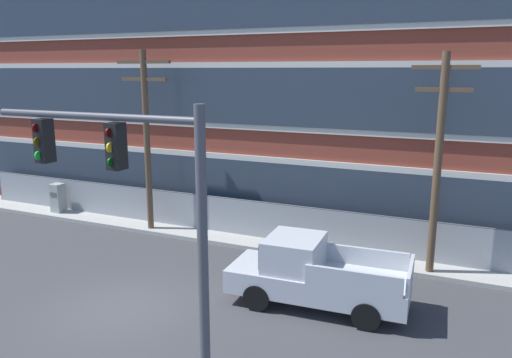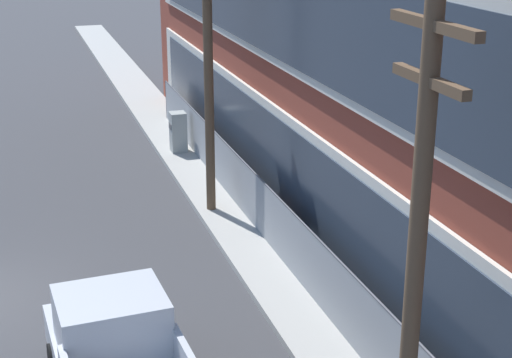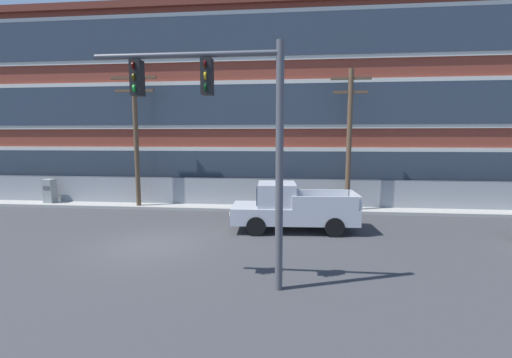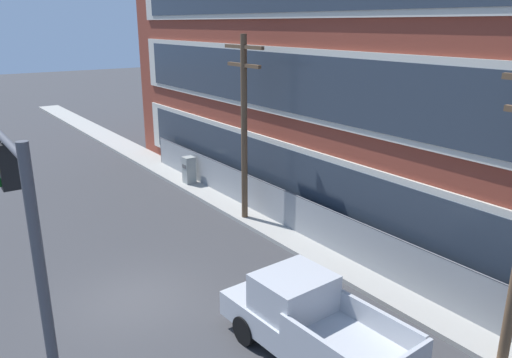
{
  "view_description": "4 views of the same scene",
  "coord_description": "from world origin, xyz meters",
  "px_view_note": "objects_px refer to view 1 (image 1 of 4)",
  "views": [
    {
      "loc": [
        9.27,
        -10.85,
        6.96
      ],
      "look_at": [
        3.6,
        1.87,
        3.91
      ],
      "focal_mm": 35.0,
      "sensor_mm": 36.0,
      "label": 1
    },
    {
      "loc": [
        16.78,
        1.3,
        8.48
      ],
      "look_at": [
        3.76,
        5.46,
        3.62
      ],
      "focal_mm": 55.0,
      "sensor_mm": 36.0,
      "label": 2
    },
    {
      "loc": [
        5.14,
        -12.06,
        4.02
      ],
      "look_at": [
        3.67,
        2.31,
        2.27
      ],
      "focal_mm": 24.0,
      "sensor_mm": 36.0,
      "label": 3
    },
    {
      "loc": [
        13.26,
        -4.73,
        8.17
      ],
      "look_at": [
        1.32,
        3.64,
        3.6
      ],
      "focal_mm": 35.0,
      "sensor_mm": 36.0,
      "label": 4
    }
  ],
  "objects_px": {
    "utility_pole_midblock": "(438,157)",
    "electrical_cabinet": "(58,199)",
    "pickup_truck_silver": "(313,275)",
    "utility_pole_near_corner": "(147,133)",
    "traffic_signal_mast": "(141,203)"
  },
  "relations": [
    {
      "from": "utility_pole_near_corner",
      "to": "utility_pole_midblock",
      "type": "relative_size",
      "value": 1.03
    },
    {
      "from": "traffic_signal_mast",
      "to": "electrical_cabinet",
      "type": "height_order",
      "value": "traffic_signal_mast"
    },
    {
      "from": "utility_pole_midblock",
      "to": "electrical_cabinet",
      "type": "xyz_separation_m",
      "value": [
        -17.31,
        0.36,
        -3.37
      ]
    },
    {
      "from": "pickup_truck_silver",
      "to": "electrical_cabinet",
      "type": "relative_size",
      "value": 3.51
    },
    {
      "from": "traffic_signal_mast",
      "to": "utility_pole_midblock",
      "type": "relative_size",
      "value": 0.85
    },
    {
      "from": "traffic_signal_mast",
      "to": "pickup_truck_silver",
      "type": "xyz_separation_m",
      "value": [
        1.65,
        5.94,
        -3.52
      ]
    },
    {
      "from": "traffic_signal_mast",
      "to": "electrical_cabinet",
      "type": "xyz_separation_m",
      "value": [
        -12.66,
        10.06,
        -3.7
      ]
    },
    {
      "from": "utility_pole_near_corner",
      "to": "utility_pole_midblock",
      "type": "height_order",
      "value": "utility_pole_near_corner"
    },
    {
      "from": "pickup_truck_silver",
      "to": "traffic_signal_mast",
      "type": "bearing_deg",
      "value": -105.48
    },
    {
      "from": "pickup_truck_silver",
      "to": "electrical_cabinet",
      "type": "bearing_deg",
      "value": 163.93
    },
    {
      "from": "utility_pole_near_corner",
      "to": "pickup_truck_silver",
      "type": "bearing_deg",
      "value": -23.88
    },
    {
      "from": "pickup_truck_silver",
      "to": "electrical_cabinet",
      "type": "xyz_separation_m",
      "value": [
        -14.31,
        4.12,
        -0.19
      ]
    },
    {
      "from": "pickup_truck_silver",
      "to": "utility_pole_near_corner",
      "type": "distance_m",
      "value": 10.05
    },
    {
      "from": "traffic_signal_mast",
      "to": "electrical_cabinet",
      "type": "distance_m",
      "value": 16.59
    },
    {
      "from": "utility_pole_midblock",
      "to": "electrical_cabinet",
      "type": "distance_m",
      "value": 17.64
    }
  ]
}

